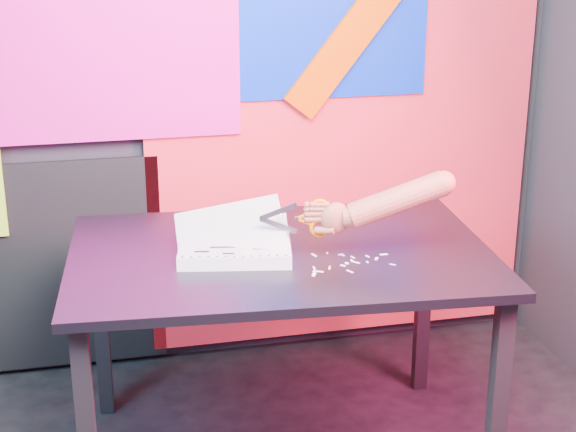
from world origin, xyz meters
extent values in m
cube|color=#26252B|center=(0.00, 1.50, 1.35)|extent=(3.00, 0.01, 2.70)
cube|color=red|center=(0.65, 1.47, 0.85)|extent=(1.60, 0.02, 1.60)
cube|color=#0425C5|center=(0.55, 1.46, 1.45)|extent=(0.85, 0.02, 0.75)
cube|color=#E70F93|center=(-0.25, 1.45, 1.35)|extent=(0.95, 0.02, 0.80)
cube|color=black|center=(-0.36, 1.10, 0.36)|extent=(0.05, 0.05, 0.72)
cube|color=black|center=(0.78, 0.25, 0.36)|extent=(0.05, 0.05, 0.72)
cube|color=black|center=(0.84, 1.01, 0.36)|extent=(0.05, 0.05, 0.72)
cube|color=#2D2E35|center=(0.21, 0.68, 0.73)|extent=(1.39, 0.98, 0.03)
cube|color=silver|center=(0.06, 0.67, 0.77)|extent=(0.38, 0.31, 0.04)
cube|color=white|center=(0.06, 0.67, 0.79)|extent=(0.38, 0.31, 0.00)
cube|color=white|center=(0.06, 0.67, 0.80)|extent=(0.37, 0.30, 0.10)
cube|color=white|center=(0.05, 0.68, 0.82)|extent=(0.34, 0.26, 0.18)
cylinder|color=black|center=(-0.11, 0.58, 0.79)|extent=(0.01, 0.01, 0.00)
cylinder|color=black|center=(-0.08, 0.58, 0.79)|extent=(0.01, 0.01, 0.00)
cylinder|color=black|center=(-0.06, 0.57, 0.79)|extent=(0.01, 0.01, 0.00)
cylinder|color=black|center=(-0.03, 0.57, 0.79)|extent=(0.01, 0.01, 0.00)
cylinder|color=black|center=(-0.01, 0.56, 0.79)|extent=(0.01, 0.01, 0.00)
cylinder|color=black|center=(0.02, 0.56, 0.79)|extent=(0.01, 0.01, 0.00)
cylinder|color=black|center=(0.04, 0.55, 0.79)|extent=(0.01, 0.01, 0.00)
cylinder|color=black|center=(0.07, 0.55, 0.79)|extent=(0.01, 0.01, 0.00)
cylinder|color=black|center=(0.09, 0.54, 0.79)|extent=(0.01, 0.01, 0.00)
cylinder|color=black|center=(0.12, 0.54, 0.79)|extent=(0.01, 0.01, 0.00)
cylinder|color=black|center=(0.14, 0.53, 0.79)|extent=(0.01, 0.01, 0.00)
cylinder|color=black|center=(0.17, 0.53, 0.79)|extent=(0.01, 0.01, 0.00)
cylinder|color=black|center=(0.19, 0.53, 0.79)|extent=(0.01, 0.01, 0.00)
cylinder|color=black|center=(-0.07, 0.81, 0.79)|extent=(0.01, 0.01, 0.00)
cylinder|color=black|center=(-0.04, 0.80, 0.79)|extent=(0.01, 0.01, 0.00)
cylinder|color=black|center=(-0.02, 0.80, 0.79)|extent=(0.01, 0.01, 0.00)
cylinder|color=black|center=(0.01, 0.79, 0.79)|extent=(0.01, 0.01, 0.00)
cylinder|color=black|center=(0.03, 0.79, 0.79)|extent=(0.01, 0.01, 0.00)
cylinder|color=black|center=(0.06, 0.78, 0.79)|extent=(0.01, 0.01, 0.00)
cylinder|color=black|center=(0.09, 0.78, 0.79)|extent=(0.01, 0.01, 0.00)
cylinder|color=black|center=(0.11, 0.77, 0.79)|extent=(0.01, 0.01, 0.00)
cylinder|color=black|center=(0.14, 0.77, 0.79)|extent=(0.01, 0.01, 0.00)
cylinder|color=black|center=(0.16, 0.76, 0.79)|extent=(0.01, 0.01, 0.00)
cylinder|color=black|center=(0.19, 0.76, 0.79)|extent=(0.01, 0.01, 0.00)
cylinder|color=black|center=(0.21, 0.75, 0.79)|extent=(0.01, 0.01, 0.00)
cylinder|color=black|center=(0.24, 0.75, 0.79)|extent=(0.01, 0.01, 0.00)
cube|color=black|center=(-0.01, 0.72, 0.79)|extent=(0.06, 0.02, 0.00)
cube|color=black|center=(0.09, 0.69, 0.79)|extent=(0.05, 0.02, 0.00)
cube|color=black|center=(0.02, 0.64, 0.79)|extent=(0.08, 0.03, 0.00)
cube|color=black|center=(0.12, 0.60, 0.79)|extent=(0.04, 0.02, 0.00)
cube|color=black|center=(-0.05, 0.61, 0.79)|extent=(0.05, 0.02, 0.00)
cube|color=black|center=(0.12, 0.73, 0.79)|extent=(0.06, 0.02, 0.00)
cube|color=black|center=(0.03, 0.58, 0.79)|extent=(0.04, 0.02, 0.00)
cube|color=silver|center=(0.19, 0.63, 0.90)|extent=(0.12, 0.03, 0.06)
cube|color=silver|center=(0.19, 0.63, 0.85)|extent=(0.12, 0.03, 0.06)
cylinder|color=silver|center=(0.25, 0.62, 0.87)|extent=(0.01, 0.01, 0.01)
cube|color=#DB6500|center=(0.27, 0.62, 0.86)|extent=(0.04, 0.02, 0.02)
cube|color=#DB6500|center=(0.27, 0.62, 0.88)|extent=(0.04, 0.02, 0.02)
torus|color=#DB6500|center=(0.32, 0.61, 0.90)|extent=(0.07, 0.03, 0.06)
torus|color=#DB6500|center=(0.32, 0.61, 0.84)|extent=(0.07, 0.03, 0.06)
ellipsoid|color=#9E4D3C|center=(0.37, 0.60, 0.87)|extent=(0.10, 0.06, 0.10)
cylinder|color=#9E4D3C|center=(0.32, 0.61, 0.87)|extent=(0.08, 0.03, 0.02)
cylinder|color=#9E4D3C|center=(0.32, 0.61, 0.89)|extent=(0.07, 0.03, 0.02)
cylinder|color=#9E4D3C|center=(0.32, 0.61, 0.90)|extent=(0.06, 0.03, 0.02)
cylinder|color=#9E4D3C|center=(0.32, 0.61, 0.92)|extent=(0.06, 0.03, 0.02)
cylinder|color=#9E4D3C|center=(0.33, 0.59, 0.84)|extent=(0.07, 0.05, 0.03)
cylinder|color=#9E4D3C|center=(0.41, 0.59, 0.88)|extent=(0.07, 0.08, 0.07)
cylinder|color=#9E4D3C|center=(0.55, 0.56, 0.93)|extent=(0.32, 0.14, 0.18)
sphere|color=#9E4D3C|center=(0.69, 0.53, 0.98)|extent=(0.08, 0.08, 0.08)
cube|color=silver|center=(0.39, 0.59, 0.75)|extent=(0.01, 0.02, 0.00)
cube|color=silver|center=(0.42, 0.57, 0.75)|extent=(0.01, 0.02, 0.00)
cube|color=silver|center=(0.46, 0.57, 0.75)|extent=(0.01, 0.02, 0.00)
cube|color=silver|center=(0.45, 0.52, 0.75)|extent=(0.01, 0.01, 0.00)
cube|color=silver|center=(0.27, 0.49, 0.75)|extent=(0.02, 0.02, 0.00)
cube|color=silver|center=(0.40, 0.54, 0.75)|extent=(0.01, 0.02, 0.00)
cube|color=silver|center=(0.38, 0.52, 0.75)|extent=(0.01, 0.02, 0.00)
cube|color=silver|center=(0.41, 0.52, 0.75)|extent=(0.02, 0.02, 0.00)
cube|color=silver|center=(0.26, 0.46, 0.75)|extent=(0.02, 0.03, 0.00)
cube|color=silver|center=(0.48, 0.54, 0.75)|extent=(0.02, 0.02, 0.00)
cube|color=silver|center=(0.30, 0.61, 0.75)|extent=(0.01, 0.03, 0.00)
cube|color=silver|center=(0.32, 0.50, 0.75)|extent=(0.01, 0.03, 0.00)
cube|color=silver|center=(0.37, 0.51, 0.75)|extent=(0.02, 0.02, 0.00)
cube|color=silver|center=(0.28, 0.51, 0.75)|extent=(0.01, 0.02, 0.00)
cube|color=silver|center=(0.52, 0.57, 0.75)|extent=(0.03, 0.01, 0.00)
cube|color=silver|center=(0.35, 0.62, 0.75)|extent=(0.01, 0.01, 0.00)
cube|color=silver|center=(0.39, 0.60, 0.75)|extent=(0.02, 0.01, 0.00)
cube|color=silver|center=(0.37, 0.46, 0.75)|extent=(0.02, 0.03, 0.00)
cube|color=silver|center=(0.52, 0.48, 0.75)|extent=(0.02, 0.02, 0.00)
cube|color=silver|center=(0.29, 0.48, 0.75)|extent=(0.02, 0.02, 0.00)
camera|label=1|loc=(-0.36, -1.86, 1.74)|focal=55.00mm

